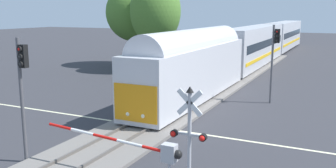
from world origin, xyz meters
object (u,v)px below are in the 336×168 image
at_px(commuter_train, 256,44).
at_px(traffic_signal_far_side, 274,51).
at_px(crossing_gate_near, 151,150).
at_px(traffic_signal_median, 22,81).
at_px(oak_behind_train, 155,11).
at_px(crossing_gate_far, 141,80).
at_px(crossing_signal_mast, 189,132).
at_px(pine_left_background, 135,13).

bearing_deg(commuter_train, traffic_signal_far_side, -73.54).
distance_m(crossing_gate_near, traffic_signal_median, 6.53).
height_order(traffic_signal_far_side, oak_behind_train, oak_behind_train).
bearing_deg(commuter_train, traffic_signal_median, -93.50).
relative_size(crossing_gate_near, oak_behind_train, 0.61).
xyz_separation_m(commuter_train, oak_behind_train, (-9.08, -9.73, 4.04)).
height_order(crossing_gate_far, traffic_signal_median, traffic_signal_median).
distance_m(crossing_signal_mast, traffic_signal_median, 7.97).
relative_size(commuter_train, traffic_signal_far_side, 10.85).
bearing_deg(crossing_gate_far, commuter_train, 78.97).
bearing_deg(traffic_signal_far_side, crossing_signal_mast, -89.93).
bearing_deg(crossing_signal_mast, oak_behind_train, 119.91).
bearing_deg(commuter_train, oak_behind_train, -133.00).
bearing_deg(traffic_signal_median, crossing_signal_mast, 0.19).
xyz_separation_m(crossing_gate_near, crossing_signal_mast, (1.80, -0.48, 1.13)).
distance_m(crossing_gate_near, oak_behind_train, 28.86).
height_order(crossing_signal_mast, crossing_gate_far, crossing_signal_mast).
bearing_deg(crossing_signal_mast, crossing_gate_far, 125.70).
height_order(traffic_signal_median, traffic_signal_far_side, traffic_signal_far_side).
height_order(commuter_train, crossing_gate_far, commuter_train).
distance_m(crossing_signal_mast, oak_behind_train, 29.94).
xyz_separation_m(commuter_train, traffic_signal_far_side, (5.69, -19.25, 1.16)).
relative_size(traffic_signal_median, traffic_signal_far_side, 0.97).
height_order(crossing_signal_mast, pine_left_background, pine_left_background).
bearing_deg(traffic_signal_median, crossing_gate_near, 4.81).
bearing_deg(traffic_signal_median, commuter_train, 86.50).
xyz_separation_m(commuter_train, crossing_signal_mast, (5.71, -35.43, -0.16)).
bearing_deg(pine_left_background, crossing_gate_far, -58.18).
bearing_deg(traffic_signal_median, traffic_signal_far_side, 64.15).
bearing_deg(crossing_gate_near, oak_behind_train, 117.24).
distance_m(traffic_signal_far_side, pine_left_background, 23.26).
distance_m(crossing_gate_far, traffic_signal_median, 14.19).
xyz_separation_m(crossing_signal_mast, pine_left_background, (-19.30, 28.91, 4.03)).
xyz_separation_m(crossing_signal_mast, crossing_gate_far, (-9.92, 13.81, -1.18)).
distance_m(commuter_train, crossing_gate_near, 35.19).
xyz_separation_m(crossing_gate_near, traffic_signal_far_side, (1.78, 15.70, 2.45)).
xyz_separation_m(crossing_gate_far, traffic_signal_far_side, (9.90, 2.38, 2.50)).
relative_size(traffic_signal_far_side, oak_behind_train, 0.55).
bearing_deg(commuter_train, crossing_gate_far, -101.03).
bearing_deg(crossing_gate_far, traffic_signal_median, -81.59).
height_order(crossing_gate_near, pine_left_background, pine_left_background).
bearing_deg(commuter_train, crossing_signal_mast, -80.85).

